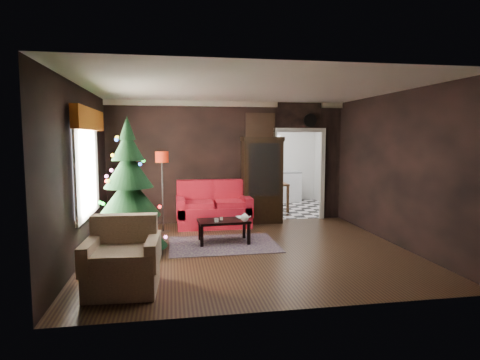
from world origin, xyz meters
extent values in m
plane|color=black|center=(0.00, 0.00, 0.00)|extent=(5.50, 5.50, 0.00)
plane|color=white|center=(0.00, 0.00, 2.80)|extent=(5.50, 5.50, 0.00)
plane|color=black|center=(0.00, 2.50, 1.40)|extent=(5.50, 0.00, 5.50)
plane|color=black|center=(0.00, -2.50, 1.40)|extent=(5.50, 0.00, 5.50)
plane|color=black|center=(-2.75, 0.00, 1.40)|extent=(0.00, 5.50, 5.50)
plane|color=black|center=(2.75, 0.00, 1.40)|extent=(0.00, 5.50, 5.50)
cube|color=white|center=(-2.71, 0.20, 1.45)|extent=(0.05, 1.60, 1.40)
cube|color=brown|center=(-2.63, 0.20, 2.27)|extent=(0.12, 2.10, 0.35)
plane|color=silver|center=(1.70, 4.00, 0.00)|extent=(3.00, 3.00, 0.00)
cube|color=white|center=(1.70, 5.45, 1.70)|extent=(0.70, 0.06, 0.70)
cube|color=#432B39|center=(-0.39, 0.45, 0.01)|extent=(1.98, 1.44, 0.01)
cylinder|color=silver|center=(-0.51, 0.44, 0.47)|extent=(0.10, 0.10, 0.06)
cylinder|color=silver|center=(-0.41, 0.60, 0.46)|extent=(0.07, 0.07, 0.05)
imported|color=#967C58|center=(-0.08, 0.77, 0.54)|extent=(0.16, 0.04, 0.21)
cylinder|color=silver|center=(1.95, 2.45, 2.38)|extent=(0.32, 0.32, 0.06)
cube|color=#A87B46|center=(0.75, 2.46, 2.25)|extent=(0.62, 0.05, 0.52)
cube|color=white|center=(1.70, 5.20, 0.45)|extent=(1.80, 0.60, 0.90)
camera|label=1|loc=(-1.32, -6.77, 1.97)|focal=30.14mm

